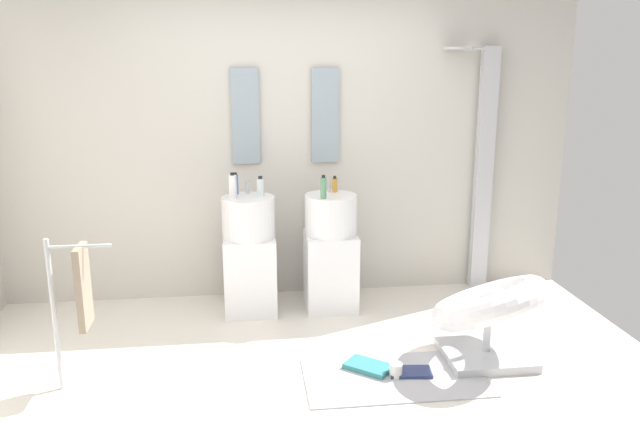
# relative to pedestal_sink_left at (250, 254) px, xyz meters

# --- Properties ---
(ground_plane) EXTENTS (4.80, 3.60, 0.04)m
(ground_plane) POSITION_rel_pedestal_sink_left_xyz_m (0.32, -1.22, -0.49)
(ground_plane) COLOR silver
(rear_partition) EXTENTS (4.80, 0.10, 2.60)m
(rear_partition) POSITION_rel_pedestal_sink_left_xyz_m (0.32, 0.43, 0.83)
(rear_partition) COLOR beige
(rear_partition) RESTS_ON ground_plane
(pedestal_sink_left) EXTENTS (0.41, 0.41, 1.03)m
(pedestal_sink_left) POSITION_rel_pedestal_sink_left_xyz_m (0.00, 0.00, 0.00)
(pedestal_sink_left) COLOR white
(pedestal_sink_left) RESTS_ON ground_plane
(pedestal_sink_right) EXTENTS (0.41, 0.41, 1.03)m
(pedestal_sink_right) POSITION_rel_pedestal_sink_left_xyz_m (0.64, 0.00, 0.00)
(pedestal_sink_right) COLOR white
(pedestal_sink_right) RESTS_ON ground_plane
(vanity_mirror_left) EXTENTS (0.22, 0.03, 0.75)m
(vanity_mirror_left) POSITION_rel_pedestal_sink_left_xyz_m (0.00, 0.36, 1.04)
(vanity_mirror_left) COLOR #8C9EA8
(vanity_mirror_right) EXTENTS (0.22, 0.03, 0.75)m
(vanity_mirror_right) POSITION_rel_pedestal_sink_left_xyz_m (0.64, 0.36, 1.04)
(vanity_mirror_right) COLOR #8C9EA8
(shower_column) EXTENTS (0.49, 0.24, 2.05)m
(shower_column) POSITION_rel_pedestal_sink_left_xyz_m (1.97, 0.31, 0.61)
(shower_column) COLOR #B7BABF
(shower_column) RESTS_ON ground_plane
(lounge_chair) EXTENTS (1.10, 1.10, 0.65)m
(lounge_chair) POSITION_rel_pedestal_sink_left_xyz_m (1.54, -1.02, -0.12)
(lounge_chair) COLOR #B7BABF
(lounge_chair) RESTS_ON ground_plane
(towel_rack) EXTENTS (0.37, 0.22, 0.95)m
(towel_rack) POSITION_rel_pedestal_sink_left_xyz_m (-1.01, -1.07, 0.16)
(towel_rack) COLOR #B7BABF
(towel_rack) RESTS_ON ground_plane
(area_rug) EXTENTS (1.14, 0.62, 0.01)m
(area_rug) POSITION_rel_pedestal_sink_left_xyz_m (0.88, -1.20, -0.46)
(area_rug) COLOR #B2B2B7
(area_rug) RESTS_ON ground_plane
(magazine_navy) EXTENTS (0.28, 0.18, 0.02)m
(magazine_navy) POSITION_rel_pedestal_sink_left_xyz_m (0.99, -1.17, -0.45)
(magazine_navy) COLOR navy
(magazine_navy) RESTS_ON area_rug
(magazine_teal) EXTENTS (0.33, 0.32, 0.03)m
(magazine_teal) POSITION_rel_pedestal_sink_left_xyz_m (0.73, -1.08, -0.44)
(magazine_teal) COLOR teal
(magazine_teal) RESTS_ON area_rug
(coffee_mug) EXTENTS (0.08, 0.08, 0.09)m
(coffee_mug) POSITION_rel_pedestal_sink_left_xyz_m (0.88, -1.20, -0.41)
(coffee_mug) COLOR white
(coffee_mug) RESTS_ON area_rug
(soap_bottle_white) EXTENTS (0.06, 0.06, 0.20)m
(soap_bottle_white) POSITION_rel_pedestal_sink_left_xyz_m (-0.11, -0.03, 0.55)
(soap_bottle_white) COLOR white
(soap_bottle_white) RESTS_ON pedestal_sink_left
(soap_bottle_green) EXTENTS (0.05, 0.05, 0.18)m
(soap_bottle_green) POSITION_rel_pedestal_sink_left_xyz_m (0.56, -0.12, 0.54)
(soap_bottle_green) COLOR #59996B
(soap_bottle_green) RESTS_ON pedestal_sink_right
(soap_bottle_clear) EXTENTS (0.06, 0.06, 0.16)m
(soap_bottle_clear) POSITION_rel_pedestal_sink_left_xyz_m (0.10, 0.01, 0.53)
(soap_bottle_clear) COLOR silver
(soap_bottle_clear) RESTS_ON pedestal_sink_left
(soap_bottle_amber) EXTENTS (0.04, 0.04, 0.13)m
(soap_bottle_amber) POSITION_rel_pedestal_sink_left_xyz_m (0.68, 0.10, 0.52)
(soap_bottle_amber) COLOR #C68C38
(soap_bottle_amber) RESTS_ON pedestal_sink_right
(soap_bottle_blue) EXTENTS (0.04, 0.04, 0.17)m
(soap_bottle_blue) POSITION_rel_pedestal_sink_left_xyz_m (-0.09, 0.12, 0.54)
(soap_bottle_blue) COLOR #4C72B7
(soap_bottle_blue) RESTS_ON pedestal_sink_left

